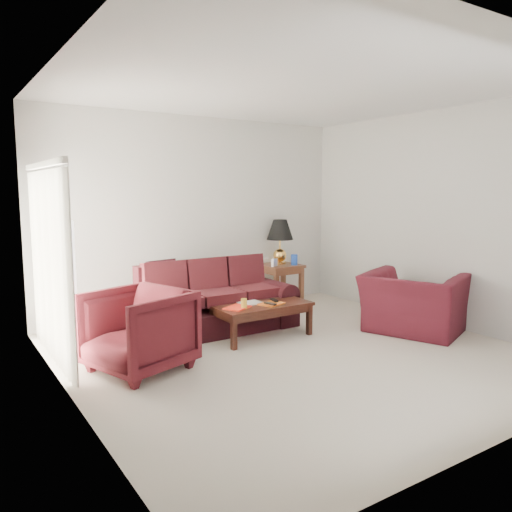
{
  "coord_description": "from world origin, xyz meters",
  "views": [
    {
      "loc": [
        -3.47,
        -4.45,
        1.89
      ],
      "look_at": [
        0.0,
        0.85,
        1.05
      ],
      "focal_mm": 35.0,
      "sensor_mm": 36.0,
      "label": 1
    }
  ],
  "objects_px": {
    "armchair_left": "(138,331)",
    "armchair_right": "(413,303)",
    "coffee_table": "(262,320)",
    "floor_lamp": "(67,281)",
    "sofa": "(214,298)",
    "end_table": "(280,284)"
  },
  "relations": [
    {
      "from": "end_table",
      "to": "armchair_left",
      "type": "height_order",
      "value": "armchair_left"
    },
    {
      "from": "coffee_table",
      "to": "end_table",
      "type": "bearing_deg",
      "value": 47.2
    },
    {
      "from": "armchair_right",
      "to": "coffee_table",
      "type": "distance_m",
      "value": 2.04
    },
    {
      "from": "armchair_right",
      "to": "end_table",
      "type": "bearing_deg",
      "value": -8.56
    },
    {
      "from": "armchair_left",
      "to": "armchair_right",
      "type": "bearing_deg",
      "value": 61.73
    },
    {
      "from": "armchair_left",
      "to": "coffee_table",
      "type": "xyz_separation_m",
      "value": [
        1.76,
        0.31,
        -0.21
      ]
    },
    {
      "from": "armchair_right",
      "to": "coffee_table",
      "type": "height_order",
      "value": "armchair_right"
    },
    {
      "from": "sofa",
      "to": "coffee_table",
      "type": "height_order",
      "value": "sofa"
    },
    {
      "from": "floor_lamp",
      "to": "coffee_table",
      "type": "distance_m",
      "value": 2.5
    },
    {
      "from": "sofa",
      "to": "coffee_table",
      "type": "distance_m",
      "value": 0.73
    },
    {
      "from": "sofa",
      "to": "armchair_right",
      "type": "height_order",
      "value": "sofa"
    },
    {
      "from": "armchair_left",
      "to": "coffee_table",
      "type": "bearing_deg",
      "value": 81.47
    },
    {
      "from": "end_table",
      "to": "armchair_left",
      "type": "relative_size",
      "value": 0.71
    },
    {
      "from": "sofa",
      "to": "armchair_right",
      "type": "relative_size",
      "value": 1.82
    },
    {
      "from": "coffee_table",
      "to": "floor_lamp",
      "type": "bearing_deg",
      "value": 150.41
    },
    {
      "from": "armchair_left",
      "to": "floor_lamp",
      "type": "bearing_deg",
      "value": 174.7
    },
    {
      "from": "armchair_left",
      "to": "coffee_table",
      "type": "distance_m",
      "value": 1.8
    },
    {
      "from": "sofa",
      "to": "armchair_right",
      "type": "distance_m",
      "value": 2.66
    },
    {
      "from": "coffee_table",
      "to": "armchair_right",
      "type": "bearing_deg",
      "value": -26.89
    },
    {
      "from": "sofa",
      "to": "armchair_left",
      "type": "height_order",
      "value": "sofa"
    },
    {
      "from": "armchair_right",
      "to": "floor_lamp",
      "type": "bearing_deg",
      "value": 40.13
    },
    {
      "from": "armchair_left",
      "to": "coffee_table",
      "type": "height_order",
      "value": "armchair_left"
    }
  ]
}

